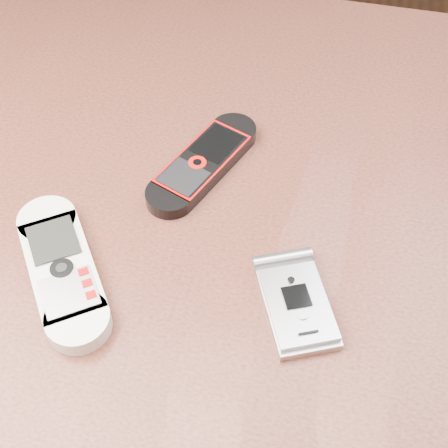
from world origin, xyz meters
TOP-DOWN VIEW (x-y plane):
  - table at (0.00, 0.00)m, footprint 1.20×0.80m
  - nokia_white at (-0.12, -0.08)m, footprint 0.14×0.16m
  - nokia_black_red at (-0.03, 0.07)m, footprint 0.10×0.16m
  - motorola_razr at (0.08, -0.06)m, footprint 0.09×0.11m

SIDE VIEW (x-z plane):
  - table at x=0.00m, z-range 0.27..1.02m
  - nokia_black_red at x=-0.03m, z-range 0.75..0.77m
  - motorola_razr at x=0.08m, z-range 0.75..0.77m
  - nokia_white at x=-0.12m, z-range 0.75..0.77m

